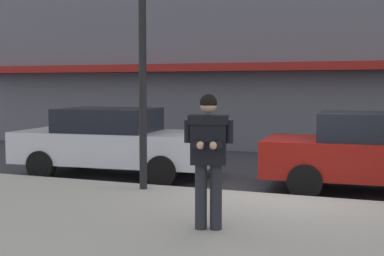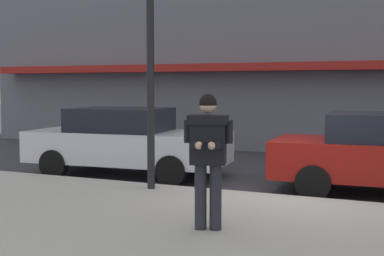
% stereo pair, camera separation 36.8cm
% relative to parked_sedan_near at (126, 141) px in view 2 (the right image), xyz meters
% --- Properties ---
extents(ground_plane, '(80.00, 80.00, 0.00)m').
position_rel_parked_sedan_near_xyz_m(ground_plane, '(4.18, -1.09, -0.79)').
color(ground_plane, '#333338').
extents(sidewalk, '(32.00, 5.30, 0.14)m').
position_rel_parked_sedan_near_xyz_m(sidewalk, '(5.18, -3.94, -0.72)').
color(sidewalk, '#A8A399').
rests_on(sidewalk, ground).
extents(curb_paint_line, '(28.00, 0.12, 0.01)m').
position_rel_parked_sedan_near_xyz_m(curb_paint_line, '(5.18, -1.04, -0.79)').
color(curb_paint_line, silver).
rests_on(curb_paint_line, ground).
extents(parked_sedan_near, '(4.63, 2.19, 1.54)m').
position_rel_parked_sedan_near_xyz_m(parked_sedan_near, '(0.00, 0.00, 0.00)').
color(parked_sedan_near, silver).
rests_on(parked_sedan_near, ground).
extents(man_texting_on_phone, '(0.63, 0.64, 1.81)m').
position_rel_parked_sedan_near_xyz_m(man_texting_on_phone, '(3.61, -3.95, 0.46)').
color(man_texting_on_phone, '#23232B').
rests_on(man_texting_on_phone, sidewalk).
extents(street_lamp_post, '(0.36, 0.36, 4.88)m').
position_rel_parked_sedan_near_xyz_m(street_lamp_post, '(1.57, -1.74, 2.35)').
color(street_lamp_post, black).
rests_on(street_lamp_post, sidewalk).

